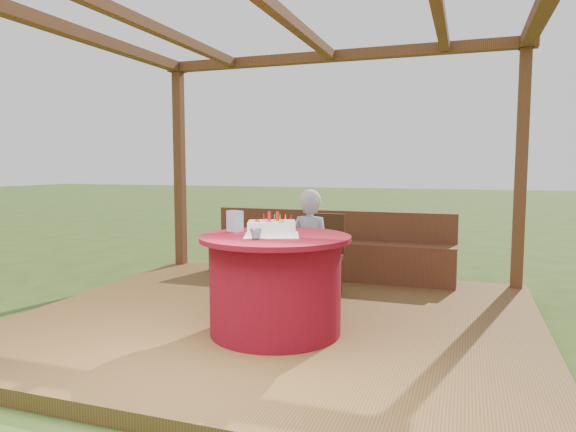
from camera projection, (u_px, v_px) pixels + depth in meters
The scene contains 10 objects.
ground at pixel (279, 328), 4.66m from camera, with size 60.00×60.00×0.00m, color #304918.
deck at pixel (279, 321), 4.66m from camera, with size 4.50×4.00×0.12m, color brown.
pergola at pixel (279, 57), 4.43m from camera, with size 4.50×4.00×2.72m.
bench at pixel (327, 255), 6.24m from camera, with size 3.00×0.42×0.80m.
table at pixel (275, 283), 4.13m from camera, with size 1.21×1.21×0.79m.
chair at pixel (324, 251), 5.40m from camera, with size 0.41×0.41×0.84m.
elderly_woman at pixel (310, 245), 5.00m from camera, with size 0.40×0.27×1.12m.
birthday_cake at pixel (272, 228), 4.10m from camera, with size 0.55×0.55×0.19m.
gift_bag at pixel (235, 221), 4.33m from camera, with size 0.12×0.08×0.18m, color #C680AD.
drinking_glass at pixel (256, 234), 3.86m from camera, with size 0.09×0.09×0.08m, color silver.
Camera 1 is at (1.57, -4.26, 1.47)m, focal length 32.00 mm.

